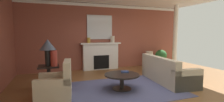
# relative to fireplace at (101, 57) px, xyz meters

# --- Properties ---
(ground_plane) EXTENTS (9.50, 9.50, 0.00)m
(ground_plane) POSITION_rel_fireplace_xyz_m (0.27, -2.70, -0.57)
(ground_plane) COLOR brown
(wall_fireplace) EXTENTS (7.91, 0.12, 2.93)m
(wall_fireplace) POSITION_rel_fireplace_xyz_m (0.27, 0.21, 0.89)
(wall_fireplace) COLOR brown
(wall_fireplace) RESTS_ON ground_plane
(crown_moulding) EXTENTS (7.91, 0.08, 0.12)m
(crown_moulding) POSITION_rel_fireplace_xyz_m (0.27, 0.13, 2.28)
(crown_moulding) COLOR white
(area_rug) EXTENTS (3.24, 2.40, 0.01)m
(area_rug) POSITION_rel_fireplace_xyz_m (-0.19, -2.84, -0.57)
(area_rug) COLOR #4C517A
(area_rug) RESTS_ON ground_plane
(fireplace) EXTENTS (1.80, 0.35, 1.21)m
(fireplace) POSITION_rel_fireplace_xyz_m (0.00, 0.00, 0.00)
(fireplace) COLOR white
(fireplace) RESTS_ON ground_plane
(mantel_mirror) EXTENTS (1.15, 0.04, 1.07)m
(mantel_mirror) POSITION_rel_fireplace_xyz_m (-0.00, 0.12, 1.32)
(mantel_mirror) COLOR silver
(sofa) EXTENTS (1.11, 2.18, 0.85)m
(sofa) POSITION_rel_fireplace_xyz_m (1.51, -2.65, -0.27)
(sofa) COLOR #BCB299
(sofa) RESTS_ON ground_plane
(armchair_near_window) EXTENTS (0.89, 0.89, 0.95)m
(armchair_near_window) POSITION_rel_fireplace_xyz_m (-1.99, -2.99, -0.26)
(armchair_near_window) COLOR #C1B293
(armchair_near_window) RESTS_ON ground_plane
(coffee_table) EXTENTS (1.00, 1.00, 0.45)m
(coffee_table) POSITION_rel_fireplace_xyz_m (-0.19, -2.84, -0.24)
(coffee_table) COLOR black
(coffee_table) RESTS_ON ground_plane
(side_table) EXTENTS (0.56, 0.56, 0.70)m
(side_table) POSITION_rel_fireplace_xyz_m (-2.16, -2.15, -0.17)
(side_table) COLOR black
(side_table) RESTS_ON ground_plane
(table_lamp) EXTENTS (0.44, 0.44, 0.75)m
(table_lamp) POSITION_rel_fireplace_xyz_m (-2.16, -2.15, 0.65)
(table_lamp) COLOR black
(table_lamp) RESTS_ON side_table
(vase_mantel_right) EXTENTS (0.18, 0.18, 0.29)m
(vase_mantel_right) POSITION_rel_fireplace_xyz_m (0.55, -0.05, 0.78)
(vase_mantel_right) COLOR beige
(vase_mantel_right) RESTS_ON fireplace
(vase_tall_corner) EXTENTS (0.34, 0.34, 0.76)m
(vase_tall_corner) POSITION_rel_fireplace_xyz_m (2.35, -0.30, -0.19)
(vase_tall_corner) COLOR beige
(vase_tall_corner) RESTS_ON ground_plane
(vase_mantel_left) EXTENTS (0.15, 0.15, 0.23)m
(vase_mantel_left) POSITION_rel_fireplace_xyz_m (-0.55, -0.05, 0.75)
(vase_mantel_left) COLOR #B7892D
(vase_mantel_left) RESTS_ON fireplace
(vase_on_side_table) EXTENTS (0.18, 0.18, 0.44)m
(vase_on_side_table) POSITION_rel_fireplace_xyz_m (-2.01, -2.27, 0.35)
(vase_on_side_table) COLOR #9E3328
(vase_on_side_table) RESTS_ON side_table
(book_red_cover) EXTENTS (0.26, 0.22, 0.04)m
(book_red_cover) POSITION_rel_fireplace_xyz_m (-0.03, -2.68, -0.10)
(book_red_cover) COLOR navy
(book_red_cover) RESTS_ON coffee_table
(potted_plant) EXTENTS (0.56, 0.56, 0.83)m
(potted_plant) POSITION_rel_fireplace_xyz_m (2.95, -0.40, -0.08)
(potted_plant) COLOR #A8754C
(potted_plant) RESTS_ON ground_plane
(column_white) EXTENTS (0.20, 0.20, 2.93)m
(column_white) POSITION_rel_fireplace_xyz_m (3.46, -0.74, 0.89)
(column_white) COLOR white
(column_white) RESTS_ON ground_plane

